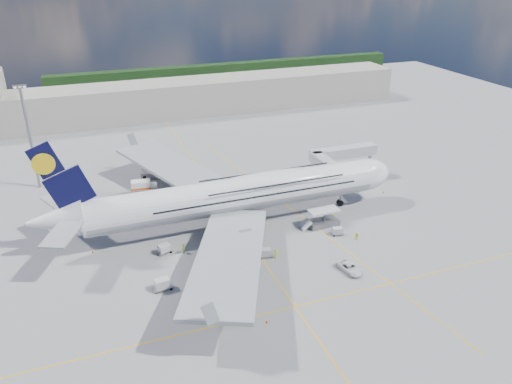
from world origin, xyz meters
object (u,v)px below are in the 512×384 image
object	(u,v)px
service_van	(350,268)
crew_van	(333,212)
dolly_row_c	(232,262)
jet_bridge	(337,158)
dolly_nose_far	(337,231)
catering_truck_outer	(153,172)
dolly_row_a	(162,284)
airliner	(238,194)
crew_nose	(308,196)
cone_tail	(93,252)
crew_loader	(357,237)
cone_nose	(383,192)
cargo_loader	(323,220)
catering_truck_inner	(144,188)
baggage_tug	(245,283)
cone_wing_left_inner	(150,192)
crew_wing	(183,249)
dolly_back	(164,248)
crew_tug	(276,254)
dolly_nose_near	(265,253)
cone_wing_right_inner	(213,252)
cone_wing_right_outer	(267,321)
cone_wing_left_outer	(169,196)
dolly_row_b	(231,290)

from	to	relation	value
service_van	crew_van	world-z (taller)	crew_van
dolly_row_c	jet_bridge	bearing A→B (deg)	35.43
dolly_nose_far	catering_truck_outer	xyz separation A→B (m)	(-30.39, 42.54, 0.83)
dolly_row_a	crew_van	distance (m)	42.67
airliner	jet_bridge	world-z (taller)	airliner
crew_nose	cone_tail	world-z (taller)	crew_nose
crew_loader	cone_nose	world-z (taller)	crew_loader
cargo_loader	catering_truck_inner	world-z (taller)	catering_truck_inner
baggage_tug	cone_wing_left_inner	world-z (taller)	baggage_tug
crew_wing	dolly_back	bearing A→B (deg)	76.98
dolly_nose_far	service_van	xyz separation A→B (m)	(-4.38, -12.50, -0.11)
cargo_loader	crew_tug	size ratio (longest dim) A/B	4.31
crew_loader	cargo_loader	bearing A→B (deg)	155.68
dolly_nose_far	dolly_nose_near	world-z (taller)	dolly_nose_near
catering_truck_outer	cone_wing_right_inner	bearing A→B (deg)	-64.58
dolly_nose_far	crew_wing	size ratio (longest dim) A/B	1.38
dolly_nose_far	cargo_loader	bearing A→B (deg)	115.09
dolly_row_a	baggage_tug	xyz separation A→B (m)	(13.53, -4.28, -0.38)
dolly_row_a	dolly_back	size ratio (longest dim) A/B	1.06
cargo_loader	dolly_nose_far	size ratio (longest dim) A/B	3.06
dolly_row_a	dolly_nose_near	xyz separation A→B (m)	(20.31, 3.43, -0.19)
cone_wing_right_outer	catering_truck_inner	bearing A→B (deg)	101.18
dolly_row_a	crew_tug	distance (m)	22.11
crew_tug	cone_wing_right_inner	world-z (taller)	crew_tug
dolly_row_c	catering_truck_outer	xyz separation A→B (m)	(-6.37, 46.14, 0.76)
airliner	catering_truck_outer	bearing A→B (deg)	112.55
dolly_row_c	crew_loader	xyz separation A→B (m)	(26.45, 0.08, -0.02)
catering_truck_inner	crew_nose	world-z (taller)	catering_truck_inner
jet_bridge	cone_wing_left_outer	world-z (taller)	jet_bridge
cone_tail	cargo_loader	bearing A→B (deg)	-7.04
cone_nose	jet_bridge	bearing A→B (deg)	133.70
cone_wing_left_inner	service_van	bearing A→B (deg)	-58.27
jet_bridge	crew_van	bearing A→B (deg)	-120.31
dolly_row_a	cone_wing_left_outer	bearing A→B (deg)	70.60
catering_truck_inner	cone_nose	bearing A→B (deg)	-11.43
crew_tug	cone_nose	distance (m)	39.80
catering_truck_outer	dolly_nose_near	bearing A→B (deg)	-54.33
cargo_loader	crew_wing	distance (m)	30.24
cone_wing_left_outer	catering_truck_inner	bearing A→B (deg)	149.44
dolly_row_b	cone_nose	distance (m)	52.91
dolly_row_b	dolly_nose_far	size ratio (longest dim) A/B	1.18
crew_loader	jet_bridge	bearing A→B (deg)	112.63
cone_wing_left_inner	cone_tail	distance (m)	27.42
service_van	cone_wing_left_inner	size ratio (longest dim) A/B	11.26
dolly_nose_near	cone_tail	bearing A→B (deg)	170.95
crew_van	cone_tail	distance (m)	50.91
dolly_nose_far	dolly_row_c	bearing A→B (deg)	-159.07
dolly_nose_near	dolly_nose_far	bearing A→B (deg)	22.83
cargo_loader	crew_van	distance (m)	5.14
crew_tug	cone_wing_left_inner	distance (m)	41.15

